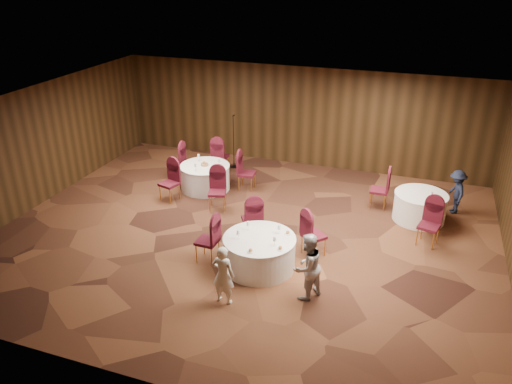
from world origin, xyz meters
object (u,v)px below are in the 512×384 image
(table_right, at_px, (420,207))
(mic_stand, at_px, (234,152))
(table_left, at_px, (205,177))
(woman_b, at_px, (307,267))
(table_main, at_px, (259,252))
(woman_a, at_px, (223,275))
(man_c, at_px, (456,192))

(table_right, xyz_separation_m, mic_stand, (-5.89, 1.77, 0.15))
(table_left, distance_m, woman_b, 5.79)
(table_main, distance_m, table_left, 4.43)
(woman_a, height_order, man_c, woman_a)
(table_main, relative_size, woman_a, 1.25)
(man_c, bearing_deg, table_right, -64.21)
(woman_a, bearing_deg, man_c, -125.40)
(table_left, bearing_deg, woman_b, -44.98)
(table_main, height_order, woman_a, woman_a)
(woman_a, distance_m, man_c, 7.10)
(table_main, bearing_deg, woman_a, -100.75)
(table_left, xyz_separation_m, man_c, (6.93, 0.83, 0.23))
(mic_stand, bearing_deg, table_left, -95.48)
(table_right, bearing_deg, man_c, 40.92)
(table_main, bearing_deg, table_left, 130.08)
(table_right, xyz_separation_m, woman_a, (-3.48, -4.87, 0.26))
(woman_a, height_order, woman_b, woman_b)
(table_main, bearing_deg, table_right, 47.24)
(table_right, bearing_deg, woman_a, -125.52)
(table_left, bearing_deg, man_c, 6.82)
(table_left, relative_size, mic_stand, 0.83)
(table_main, xyz_separation_m, table_right, (3.21, 3.47, -0.00))
(table_right, relative_size, woman_a, 1.05)
(table_left, relative_size, table_right, 1.08)
(mic_stand, xyz_separation_m, woman_a, (2.41, -6.64, 0.11))
(table_left, xyz_separation_m, woman_b, (4.09, -4.08, 0.34))
(table_left, relative_size, woman_b, 1.02)
(table_left, height_order, table_right, same)
(table_left, relative_size, man_c, 1.21)
(woman_b, xyz_separation_m, man_c, (2.84, 4.91, -0.11))
(mic_stand, bearing_deg, table_main, -62.94)
(table_main, distance_m, woman_a, 1.45)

